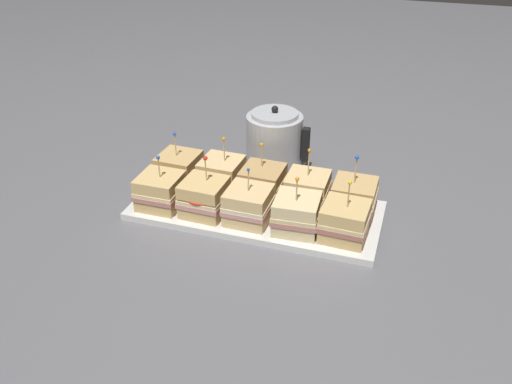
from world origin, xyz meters
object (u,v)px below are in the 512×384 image
(sandwich_front_right, at_px, (297,214))
(kettle_steel, at_px, (275,142))
(sandwich_back_right, at_px, (307,190))
(sandwich_front_left, at_px, (204,197))
(sandwich_front_far_right, at_px, (345,221))
(sandwich_back_far_right, at_px, (354,197))
(sandwich_front_center, at_px, (247,205))
(serving_platter, at_px, (256,211))
(sandwich_front_far_left, at_px, (161,191))
(sandwich_back_left, at_px, (222,175))
(sandwich_back_far_left, at_px, (179,169))
(sandwich_back_center, at_px, (264,183))

(sandwich_front_right, relative_size, kettle_steel, 0.75)
(sandwich_back_right, bearing_deg, sandwich_front_left, -153.76)
(sandwich_back_right, bearing_deg, sandwich_front_right, -89.26)
(sandwich_front_far_right, relative_size, kettle_steel, 0.78)
(sandwich_back_far_right, bearing_deg, kettle_steel, 143.09)
(sandwich_front_center, relative_size, sandwich_back_right, 0.91)
(serving_platter, height_order, sandwich_front_far_left, sandwich_front_far_left)
(sandwich_front_left, relative_size, sandwich_back_right, 0.98)
(sandwich_front_far_left, relative_size, sandwich_back_left, 0.92)
(sandwich_front_far_left, bearing_deg, sandwich_back_right, 18.34)
(serving_platter, relative_size, sandwich_back_right, 3.97)
(sandwich_front_left, distance_m, sandwich_front_right, 0.24)
(sandwich_front_far_right, xyz_separation_m, sandwich_back_far_left, (-0.49, 0.12, 0.00))
(sandwich_back_far_left, bearing_deg, sandwich_front_right, -18.59)
(sandwich_front_right, height_order, kettle_steel, kettle_steel)
(sandwich_front_right, height_order, sandwich_back_right, sandwich_back_right)
(sandwich_front_far_left, height_order, sandwich_front_center, same)
(sandwich_back_right, relative_size, kettle_steel, 0.81)
(serving_platter, bearing_deg, sandwich_front_far_right, -13.75)
(sandwich_front_left, xyz_separation_m, sandwich_back_far_left, (-0.13, 0.12, -0.00))
(sandwich_front_right, distance_m, kettle_steel, 0.36)
(sandwich_front_left, xyz_separation_m, sandwich_back_far_right, (0.37, 0.12, -0.00))
(sandwich_front_right, xyz_separation_m, kettle_steel, (-0.15, 0.32, 0.03))
(sandwich_front_left, xyz_separation_m, sandwich_back_right, (0.24, 0.12, -0.00))
(sandwich_back_left, bearing_deg, sandwich_front_right, -27.13)
(sandwich_back_left, distance_m, kettle_steel, 0.22)
(sandwich_back_far_right, height_order, kettle_steel, kettle_steel)
(sandwich_front_right, bearing_deg, sandwich_front_far_left, -179.81)
(sandwich_back_left, height_order, sandwich_back_right, sandwich_back_right)
(sandwich_front_far_right, height_order, sandwich_back_right, sandwich_back_right)
(sandwich_back_far_left, xyz_separation_m, sandwich_back_center, (0.25, -0.00, 0.00))
(sandwich_back_left, relative_size, sandwich_back_right, 0.99)
(sandwich_front_right, height_order, sandwich_back_center, sandwich_back_center)
(sandwich_back_far_right, distance_m, kettle_steel, 0.34)
(sandwich_front_far_left, xyz_separation_m, sandwich_front_center, (0.24, 0.00, -0.00))
(sandwich_back_far_left, height_order, sandwich_back_left, sandwich_back_left)
(serving_platter, relative_size, sandwich_back_far_left, 4.14)
(sandwich_front_far_right, bearing_deg, sandwich_back_center, 153.84)
(serving_platter, xyz_separation_m, sandwich_front_right, (0.13, -0.06, 0.05))
(sandwich_front_far_right, bearing_deg, sandwich_front_left, -179.55)
(sandwich_front_far_left, bearing_deg, sandwich_back_center, 26.36)
(sandwich_front_center, height_order, sandwich_back_far_left, sandwich_back_far_left)
(sandwich_front_left, height_order, sandwich_front_center, sandwich_front_left)
(sandwich_front_far_left, relative_size, sandwich_front_center, 1.00)
(sandwich_front_right, relative_size, sandwich_back_left, 0.94)
(sandwich_front_right, relative_size, sandwich_back_far_left, 0.97)
(sandwich_front_right, bearing_deg, sandwich_front_far_right, 1.65)
(serving_platter, relative_size, sandwich_front_far_right, 4.12)
(serving_platter, height_order, sandwich_front_center, sandwich_front_center)
(sandwich_front_far_left, xyz_separation_m, sandwich_back_left, (0.12, 0.13, 0.00))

